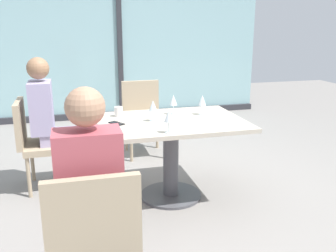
{
  "coord_description": "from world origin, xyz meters",
  "views": [
    {
      "loc": [
        -0.84,
        -3.08,
        1.56
      ],
      "look_at": [
        0.0,
        0.1,
        0.65
      ],
      "focal_mm": 40.11,
      "sensor_mm": 36.0,
      "label": 1
    }
  ],
  "objects_px": {
    "wine_glass_1": "(202,101)",
    "cell_phone_on_table": "(117,123)",
    "wine_glass_3": "(169,116)",
    "person_front_left": "(90,188)",
    "dining_table_main": "(171,140)",
    "wine_glass_0": "(173,100)",
    "chair_near_window": "(143,113)",
    "person_far_left": "(49,117)",
    "wine_glass_2": "(153,106)",
    "chair_front_left": "(93,233)",
    "coffee_cup": "(119,112)",
    "chair_far_left": "(39,139)"
  },
  "relations": [
    {
      "from": "wine_glass_0",
      "to": "chair_near_window",
      "type": "bearing_deg",
      "value": 94.2
    },
    {
      "from": "chair_near_window",
      "to": "wine_glass_1",
      "type": "height_order",
      "value": "wine_glass_1"
    },
    {
      "from": "person_front_left",
      "to": "wine_glass_0",
      "type": "height_order",
      "value": "person_front_left"
    },
    {
      "from": "person_far_left",
      "to": "cell_phone_on_table",
      "type": "distance_m",
      "value": 0.77
    },
    {
      "from": "wine_glass_0",
      "to": "cell_phone_on_table",
      "type": "relative_size",
      "value": 1.28
    },
    {
      "from": "chair_near_window",
      "to": "wine_glass_0",
      "type": "bearing_deg",
      "value": -85.8
    },
    {
      "from": "wine_glass_3",
      "to": "wine_glass_2",
      "type": "bearing_deg",
      "value": 95.67
    },
    {
      "from": "chair_far_left",
      "to": "person_front_left",
      "type": "height_order",
      "value": "person_front_left"
    },
    {
      "from": "chair_front_left",
      "to": "cell_phone_on_table",
      "type": "xyz_separation_m",
      "value": [
        0.3,
        1.29,
        0.24
      ]
    },
    {
      "from": "chair_far_left",
      "to": "wine_glass_3",
      "type": "xyz_separation_m",
      "value": [
        1.04,
        -0.89,
        0.37
      ]
    },
    {
      "from": "chair_near_window",
      "to": "person_front_left",
      "type": "relative_size",
      "value": 0.69
    },
    {
      "from": "person_far_left",
      "to": "wine_glass_0",
      "type": "relative_size",
      "value": 6.81
    },
    {
      "from": "chair_front_left",
      "to": "wine_glass_3",
      "type": "bearing_deg",
      "value": 54.43
    },
    {
      "from": "dining_table_main",
      "to": "wine_glass_3",
      "type": "xyz_separation_m",
      "value": [
        -0.12,
        -0.38,
        0.31
      ]
    },
    {
      "from": "wine_glass_1",
      "to": "cell_phone_on_table",
      "type": "height_order",
      "value": "wine_glass_1"
    },
    {
      "from": "chair_near_window",
      "to": "person_front_left",
      "type": "height_order",
      "value": "person_front_left"
    },
    {
      "from": "chair_front_left",
      "to": "person_far_left",
      "type": "distance_m",
      "value": 1.84
    },
    {
      "from": "wine_glass_2",
      "to": "coffee_cup",
      "type": "bearing_deg",
      "value": 137.18
    },
    {
      "from": "person_front_left",
      "to": "wine_glass_1",
      "type": "bearing_deg",
      "value": 49.67
    },
    {
      "from": "person_front_left",
      "to": "cell_phone_on_table",
      "type": "height_order",
      "value": "person_front_left"
    },
    {
      "from": "chair_near_window",
      "to": "person_front_left",
      "type": "xyz_separation_m",
      "value": [
        -0.78,
        -2.48,
        0.2
      ]
    },
    {
      "from": "chair_far_left",
      "to": "wine_glass_2",
      "type": "distance_m",
      "value": 1.18
    },
    {
      "from": "person_front_left",
      "to": "wine_glass_3",
      "type": "distance_m",
      "value": 1.05
    },
    {
      "from": "wine_glass_3",
      "to": "cell_phone_on_table",
      "type": "bearing_deg",
      "value": 133.52
    },
    {
      "from": "chair_front_left",
      "to": "person_far_left",
      "type": "height_order",
      "value": "person_far_left"
    },
    {
      "from": "dining_table_main",
      "to": "wine_glass_2",
      "type": "distance_m",
      "value": 0.35
    },
    {
      "from": "person_front_left",
      "to": "dining_table_main",
      "type": "bearing_deg",
      "value": 56.75
    },
    {
      "from": "wine_glass_3",
      "to": "person_far_left",
      "type": "bearing_deg",
      "value": 136.27
    },
    {
      "from": "person_front_left",
      "to": "cell_phone_on_table",
      "type": "bearing_deg",
      "value": 75.84
    },
    {
      "from": "chair_front_left",
      "to": "person_front_left",
      "type": "xyz_separation_m",
      "value": [
        0.0,
        0.11,
        0.2
      ]
    },
    {
      "from": "chair_front_left",
      "to": "chair_near_window",
      "type": "height_order",
      "value": "same"
    },
    {
      "from": "cell_phone_on_table",
      "to": "chair_near_window",
      "type": "bearing_deg",
      "value": 39.65
    },
    {
      "from": "wine_glass_1",
      "to": "cell_phone_on_table",
      "type": "distance_m",
      "value": 0.83
    },
    {
      "from": "chair_far_left",
      "to": "cell_phone_on_table",
      "type": "distance_m",
      "value": 0.88
    },
    {
      "from": "dining_table_main",
      "to": "coffee_cup",
      "type": "relative_size",
      "value": 14.14
    },
    {
      "from": "wine_glass_0",
      "to": "wine_glass_1",
      "type": "xyz_separation_m",
      "value": [
        0.25,
        -0.08,
        0.0
      ]
    },
    {
      "from": "person_front_left",
      "to": "wine_glass_2",
      "type": "xyz_separation_m",
      "value": [
        0.62,
        1.19,
        0.16
      ]
    },
    {
      "from": "wine_glass_1",
      "to": "wine_glass_3",
      "type": "xyz_separation_m",
      "value": [
        -0.45,
        -0.5,
        0.0
      ]
    },
    {
      "from": "dining_table_main",
      "to": "wine_glass_1",
      "type": "height_order",
      "value": "wine_glass_1"
    },
    {
      "from": "wine_glass_1",
      "to": "dining_table_main",
      "type": "bearing_deg",
      "value": -159.68
    },
    {
      "from": "chair_near_window",
      "to": "person_far_left",
      "type": "height_order",
      "value": "person_far_left"
    },
    {
      "from": "wine_glass_0",
      "to": "cell_phone_on_table",
      "type": "distance_m",
      "value": 0.61
    },
    {
      "from": "person_front_left",
      "to": "coffee_cup",
      "type": "height_order",
      "value": "person_front_left"
    },
    {
      "from": "coffee_cup",
      "to": "dining_table_main",
      "type": "bearing_deg",
      "value": -30.99
    },
    {
      "from": "wine_glass_3",
      "to": "dining_table_main",
      "type": "bearing_deg",
      "value": 72.27
    },
    {
      "from": "chair_front_left",
      "to": "wine_glass_1",
      "type": "bearing_deg",
      "value": 51.92
    },
    {
      "from": "chair_front_left",
      "to": "wine_glass_0",
      "type": "distance_m",
      "value": 1.76
    },
    {
      "from": "person_front_left",
      "to": "wine_glass_2",
      "type": "distance_m",
      "value": 1.35
    },
    {
      "from": "chair_far_left",
      "to": "coffee_cup",
      "type": "height_order",
      "value": "chair_far_left"
    },
    {
      "from": "chair_far_left",
      "to": "wine_glass_0",
      "type": "height_order",
      "value": "wine_glass_0"
    }
  ]
}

